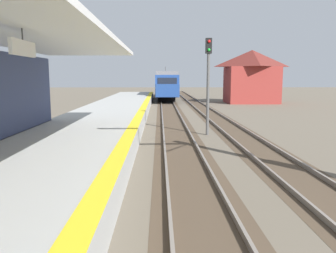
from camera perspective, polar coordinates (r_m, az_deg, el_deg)
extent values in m
cube|color=#A8A8A3|center=(13.45, -16.33, -3.69)|extent=(5.00, 80.00, 0.90)
cube|color=yellow|center=(12.97, -6.76, -1.81)|extent=(0.50, 80.00, 0.01)
cube|color=white|center=(8.77, -23.06, 11.95)|extent=(0.08, 1.40, 0.36)
cylinder|color=#333333|center=(8.80, -23.18, 14.00)|extent=(0.03, 0.03, 0.27)
cube|color=#4C3D2D|center=(17.04, 1.76, -2.41)|extent=(2.34, 120.00, 0.01)
cube|color=slate|center=(17.00, -0.66, -2.16)|extent=(0.08, 120.00, 0.15)
cube|color=slate|center=(17.08, 4.18, -2.13)|extent=(0.08, 120.00, 0.15)
cube|color=#4C3D2D|center=(17.56, 12.92, -2.30)|extent=(2.34, 120.00, 0.01)
cube|color=slate|center=(17.38, 10.63, -2.07)|extent=(0.08, 120.00, 0.15)
cube|color=slate|center=(17.73, 15.18, -2.01)|extent=(0.08, 120.00, 0.15)
cube|color=navy|center=(50.12, -0.37, 7.01)|extent=(2.90, 18.00, 2.70)
cube|color=slate|center=(50.11, -0.37, 8.81)|extent=(2.67, 18.00, 0.44)
cube|color=black|center=(41.10, -0.13, 7.31)|extent=(2.32, 0.06, 1.21)
cube|color=navy|center=(40.34, -0.10, 6.04)|extent=(2.78, 1.60, 1.49)
cube|color=black|center=(50.16, 1.31, 7.48)|extent=(0.04, 15.84, 0.86)
cylinder|color=#333333|center=(53.72, -0.44, 9.49)|extent=(0.06, 0.06, 0.90)
cube|color=black|center=(44.35, -0.22, 4.64)|extent=(2.17, 2.20, 0.72)
cube|color=black|center=(56.03, -0.48, 5.40)|extent=(2.17, 2.20, 0.72)
cylinder|color=#4C4C4C|center=(18.67, 6.68, 5.26)|extent=(0.16, 0.16, 4.40)
cube|color=black|center=(18.72, 6.81, 13.24)|extent=(0.32, 0.24, 0.80)
sphere|color=red|center=(18.60, 6.89, 13.95)|extent=(0.16, 0.16, 0.16)
sphere|color=green|center=(18.56, 6.86, 12.60)|extent=(0.16, 0.16, 0.16)
cube|color=maroon|center=(43.29, 13.72, 6.76)|extent=(6.00, 4.80, 4.40)
pyramid|color=maroon|center=(43.34, 13.87, 10.99)|extent=(6.60, 5.28, 2.00)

